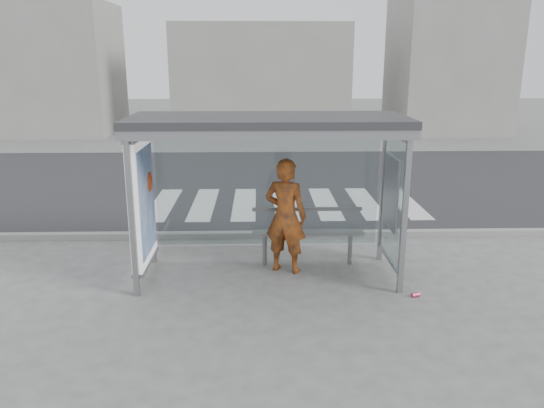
% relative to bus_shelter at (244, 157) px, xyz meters
% --- Properties ---
extents(ground, '(80.00, 80.00, 0.00)m').
position_rel_bus_shelter_xyz_m(ground, '(0.37, -0.06, -1.98)').
color(ground, '#60605E').
rests_on(ground, ground).
extents(road, '(30.00, 10.00, 0.01)m').
position_rel_bus_shelter_xyz_m(road, '(0.37, 6.94, -1.98)').
color(road, '#28282A').
rests_on(road, ground).
extents(curb, '(30.00, 0.18, 0.12)m').
position_rel_bus_shelter_xyz_m(curb, '(0.37, 1.89, -1.92)').
color(curb, gray).
rests_on(curb, ground).
extents(crosswalk, '(6.55, 3.00, 0.00)m').
position_rel_bus_shelter_xyz_m(crosswalk, '(0.87, 4.44, -1.98)').
color(crosswalk, silver).
rests_on(crosswalk, ground).
extents(bus_shelter, '(4.25, 1.65, 2.62)m').
position_rel_bus_shelter_xyz_m(bus_shelter, '(0.00, 0.00, 0.00)').
color(bus_shelter, gray).
rests_on(bus_shelter, ground).
extents(building_left, '(6.00, 5.00, 6.00)m').
position_rel_bus_shelter_xyz_m(building_left, '(-9.63, 17.94, 1.02)').
color(building_left, gray).
rests_on(building_left, ground).
extents(building_center, '(8.00, 5.00, 5.00)m').
position_rel_bus_shelter_xyz_m(building_center, '(0.37, 17.94, 0.52)').
color(building_center, gray).
rests_on(building_center, ground).
extents(building_right, '(5.00, 5.00, 7.00)m').
position_rel_bus_shelter_xyz_m(building_right, '(9.37, 17.94, 1.52)').
color(building_right, gray).
rests_on(building_right, ground).
extents(person, '(0.82, 0.68, 1.93)m').
position_rel_bus_shelter_xyz_m(person, '(0.66, 0.16, -1.02)').
color(person, '#E05915').
rests_on(person, ground).
extents(bench, '(1.90, 0.31, 0.98)m').
position_rel_bus_shelter_xyz_m(bench, '(1.06, 0.45, -1.40)').
color(bench, slate).
rests_on(bench, ground).
extents(soda_can, '(0.15, 0.11, 0.07)m').
position_rel_bus_shelter_xyz_m(soda_can, '(2.57, -0.93, -1.95)').
color(soda_can, '#F14676').
rests_on(soda_can, ground).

